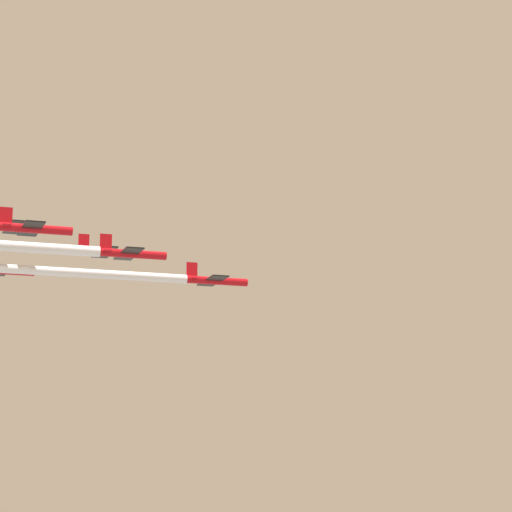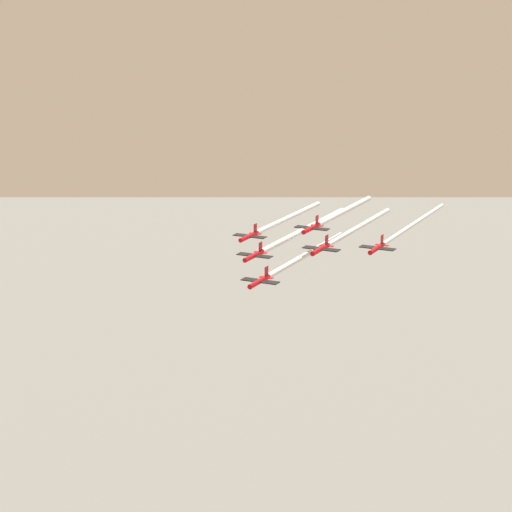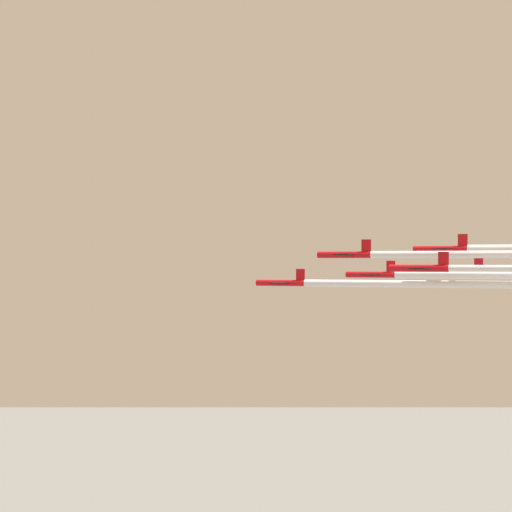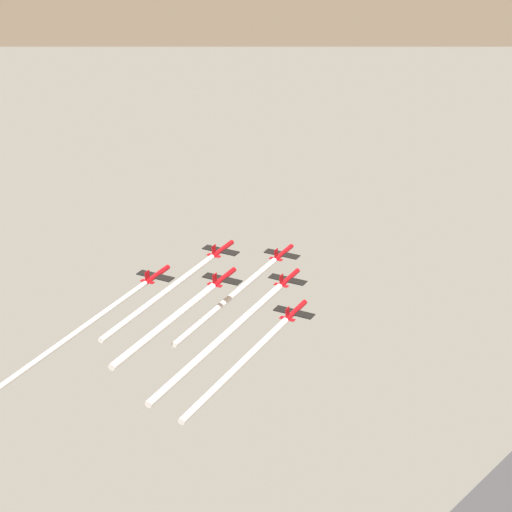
% 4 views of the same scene
% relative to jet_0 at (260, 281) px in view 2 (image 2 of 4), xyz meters
% --- Properties ---
extents(jet_0, '(7.65, 8.06, 2.69)m').
position_rel_jet_0_xyz_m(jet_0, '(0.00, 0.00, 0.00)').
color(jet_0, '#B20C14').
extents(jet_1, '(7.65, 8.06, 2.69)m').
position_rel_jet_0_xyz_m(jet_1, '(-8.66, -11.66, 4.34)').
color(jet_1, '#B20C14').
extents(jet_2, '(7.65, 8.06, 2.69)m').
position_rel_jet_0_xyz_m(jet_2, '(5.98, -13.23, 1.27)').
color(jet_2, '#B20C14').
extents(jet_3, '(7.65, 8.06, 2.69)m').
position_rel_jet_0_xyz_m(jet_3, '(-17.32, -23.32, 2.47)').
color(jet_3, '#B20C14').
extents(jet_4, '(7.65, 8.06, 2.69)m').
position_rel_jet_0_xyz_m(jet_4, '(-2.68, -24.89, 5.18)').
color(jet_4, '#B20C14').
extents(jet_5, '(7.65, 8.06, 2.69)m').
position_rel_jet_0_xyz_m(jet_5, '(11.96, -26.47, 1.86)').
color(jet_5, '#B20C14').
extents(smoke_trail_0, '(5.23, 38.65, 1.09)m').
position_rel_jet_0_xyz_m(smoke_trail_0, '(-2.47, -22.93, -0.04)').
color(smoke_trail_0, white).
extents(smoke_trail_1, '(4.97, 36.87, 1.02)m').
position_rel_jet_0_xyz_m(smoke_trail_1, '(-11.03, -33.70, 4.30)').
color(smoke_trail_1, white).
extents(smoke_trail_2, '(6.10, 45.35, 1.24)m').
position_rel_jet_0_xyz_m(smoke_trail_2, '(3.16, -39.50, 1.23)').
color(smoke_trail_2, white).
extents(smoke_trail_3, '(5.61, 44.01, 0.89)m').
position_rel_jet_0_xyz_m(smoke_trail_3, '(-20.08, -48.93, 2.43)').
color(smoke_trail_3, white).
extents(smoke_trail_4, '(4.61, 31.72, 1.21)m').
position_rel_jet_0_xyz_m(smoke_trail_4, '(-4.77, -44.34, 5.14)').
color(smoke_trail_4, white).
extents(smoke_trail_5, '(4.90, 35.19, 1.14)m').
position_rel_jet_0_xyz_m(smoke_trail_5, '(9.68, -47.66, 1.82)').
color(smoke_trail_5, white).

